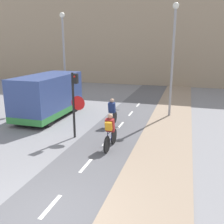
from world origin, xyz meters
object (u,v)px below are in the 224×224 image
Objects in this scene: cyclist_near at (110,133)px; street_lamp_far at (64,49)px; cyclist_far at (112,114)px; van at (48,97)px; traffic_light_pole at (75,98)px; street_lamp_sidewalk at (173,49)px.

street_lamp_far is at bearing 128.61° from cyclist_near.
cyclist_near is 3.09m from cyclist_far.
street_lamp_far is at bearing 100.25° from van.
cyclist_far is 4.29m from van.
traffic_light_pole reaches higher than cyclist_far.
street_lamp_far is 3.88× the size of cyclist_far.
street_lamp_far reaches higher than cyclist_far.
street_lamp_sidewalk is 5.28m from cyclist_far.
traffic_light_pole reaches higher than van.
van is (-4.21, 0.60, 0.59)m from cyclist_far.
street_lamp_sidewalk is 7.05m from cyclist_near.
street_lamp_sidewalk is at bearing 70.89° from cyclist_near.
traffic_light_pole is 1.81× the size of cyclist_near.
traffic_light_pole is at bearing -128.17° from street_lamp_sidewalk.
cyclist_far is (-2.85, -2.90, -3.37)m from street_lamp_sidewalk.
street_lamp_sidewalk is at bearing 51.83° from traffic_light_pole.
traffic_light_pole is 2.42m from cyclist_near.
cyclist_near is at bearing -109.11° from street_lamp_sidewalk.
van is (0.63, -3.51, -2.72)m from street_lamp_far.
street_lamp_sidewalk is 7.93m from van.
street_lamp_sidewalk reaches higher than cyclist_near.
traffic_light_pole reaches higher than cyclist_near.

